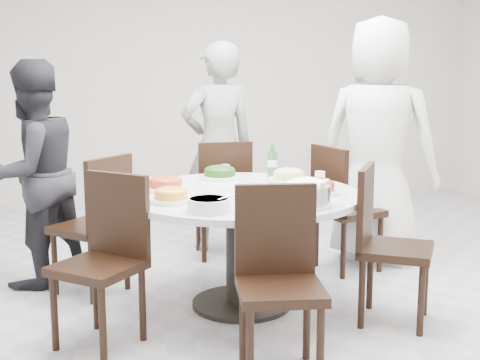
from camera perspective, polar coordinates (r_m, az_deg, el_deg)
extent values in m
cube|color=#B6B6BB|center=(4.79, 2.84, -8.94)|extent=(6.00, 6.00, 0.01)
cube|color=beige|center=(7.47, -2.65, 8.92)|extent=(6.00, 0.01, 2.80)
cylinder|color=silver|center=(4.30, 0.13, -5.97)|extent=(1.50, 1.50, 0.75)
cube|color=black|center=(5.08, 9.26, -2.38)|extent=(0.52, 0.52, 0.95)
cube|color=black|center=(5.38, -1.58, -1.54)|extent=(0.42, 0.42, 0.95)
cube|color=black|center=(4.64, -12.70, -3.72)|extent=(0.59, 0.59, 0.95)
cube|color=black|center=(3.77, -12.08, -6.97)|extent=(0.59, 0.59, 0.95)
cube|color=black|center=(3.35, 3.47, -8.96)|extent=(0.46, 0.46, 0.95)
cube|color=black|center=(4.12, 13.17, -5.51)|extent=(0.57, 0.57, 0.95)
imported|color=silver|center=(5.28, 11.71, 3.24)|extent=(1.10, 1.04, 1.90)
imported|color=black|center=(5.52, -1.89, 2.82)|extent=(0.69, 0.52, 1.72)
imported|color=black|center=(4.85, -17.28, 0.47)|extent=(0.97, 0.96, 1.58)
cylinder|color=white|center=(4.66, -1.74, 0.52)|extent=(0.28, 0.28, 0.07)
cylinder|color=white|center=(4.57, 4.18, 0.30)|extent=(0.28, 0.28, 0.07)
cylinder|color=white|center=(4.28, -6.36, -0.42)|extent=(0.27, 0.27, 0.07)
cylinder|color=white|center=(4.18, 6.48, -0.66)|extent=(0.30, 0.30, 0.08)
cylinder|color=white|center=(3.92, -5.91, -1.47)|extent=(0.25, 0.25, 0.06)
cylinder|color=silver|center=(3.82, 5.66, -1.33)|extent=(0.29, 0.29, 0.12)
cylinder|color=white|center=(3.68, -2.69, -2.13)|extent=(0.24, 0.24, 0.07)
cylinder|color=#28652B|center=(4.73, 2.77, 1.64)|extent=(0.07, 0.07, 0.23)
cylinder|color=white|center=(4.80, -1.20, 0.84)|extent=(0.07, 0.07, 0.08)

